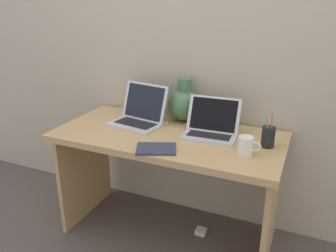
{
  "coord_description": "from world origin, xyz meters",
  "views": [
    {
      "loc": [
        0.77,
        -1.76,
        1.52
      ],
      "look_at": [
        0.0,
        0.0,
        0.79
      ],
      "focal_mm": 36.49,
      "sensor_mm": 36.0,
      "label": 1
    }
  ],
  "objects_px": {
    "power_brick": "(201,231)",
    "coffee_mug": "(246,146)",
    "green_vase": "(184,103)",
    "notebook_stack": "(156,149)",
    "laptop_right": "(212,126)",
    "laptop_left": "(141,113)",
    "pen_cup": "(268,137)"
  },
  "relations": [
    {
      "from": "power_brick",
      "to": "coffee_mug",
      "type": "bearing_deg",
      "value": -34.21
    },
    {
      "from": "green_vase",
      "to": "notebook_stack",
      "type": "xyz_separation_m",
      "value": [
        0.04,
        -0.51,
        -0.11
      ]
    },
    {
      "from": "green_vase",
      "to": "power_brick",
      "type": "relative_size",
      "value": 4.07
    },
    {
      "from": "power_brick",
      "to": "laptop_right",
      "type": "bearing_deg",
      "value": 4.77
    },
    {
      "from": "green_vase",
      "to": "coffee_mug",
      "type": "distance_m",
      "value": 0.62
    },
    {
      "from": "coffee_mug",
      "to": "power_brick",
      "type": "distance_m",
      "value": 0.84
    },
    {
      "from": "laptop_right",
      "to": "green_vase",
      "type": "relative_size",
      "value": 1.15
    },
    {
      "from": "laptop_left",
      "to": "notebook_stack",
      "type": "distance_m",
      "value": 0.44
    },
    {
      "from": "laptop_left",
      "to": "coffee_mug",
      "type": "relative_size",
      "value": 3.0
    },
    {
      "from": "notebook_stack",
      "to": "coffee_mug",
      "type": "height_order",
      "value": "coffee_mug"
    },
    {
      "from": "notebook_stack",
      "to": "pen_cup",
      "type": "xyz_separation_m",
      "value": [
        0.55,
        0.29,
        0.05
      ]
    },
    {
      "from": "coffee_mug",
      "to": "green_vase",
      "type": "bearing_deg",
      "value": 142.77
    },
    {
      "from": "laptop_right",
      "to": "power_brick",
      "type": "xyz_separation_m",
      "value": [
        -0.04,
        -0.0,
        -0.78
      ]
    },
    {
      "from": "notebook_stack",
      "to": "coffee_mug",
      "type": "distance_m",
      "value": 0.48
    },
    {
      "from": "green_vase",
      "to": "pen_cup",
      "type": "bearing_deg",
      "value": -20.93
    },
    {
      "from": "green_vase",
      "to": "pen_cup",
      "type": "height_order",
      "value": "green_vase"
    },
    {
      "from": "laptop_left",
      "to": "power_brick",
      "type": "height_order",
      "value": "laptop_left"
    },
    {
      "from": "notebook_stack",
      "to": "pen_cup",
      "type": "relative_size",
      "value": 1.11
    },
    {
      "from": "notebook_stack",
      "to": "power_brick",
      "type": "distance_m",
      "value": 0.82
    },
    {
      "from": "laptop_left",
      "to": "power_brick",
      "type": "relative_size",
      "value": 5.23
    },
    {
      "from": "laptop_right",
      "to": "pen_cup",
      "type": "xyz_separation_m",
      "value": [
        0.34,
        -0.05,
        0.0
      ]
    },
    {
      "from": "power_brick",
      "to": "laptop_left",
      "type": "bearing_deg",
      "value": 178.61
    },
    {
      "from": "notebook_stack",
      "to": "green_vase",
      "type": "bearing_deg",
      "value": 93.95
    },
    {
      "from": "laptop_left",
      "to": "notebook_stack",
      "type": "bearing_deg",
      "value": -51.1
    },
    {
      "from": "coffee_mug",
      "to": "power_brick",
      "type": "bearing_deg",
      "value": 145.79
    },
    {
      "from": "laptop_left",
      "to": "coffee_mug",
      "type": "bearing_deg",
      "value": -15.63
    },
    {
      "from": "coffee_mug",
      "to": "pen_cup",
      "type": "bearing_deg",
      "value": 59.44
    },
    {
      "from": "notebook_stack",
      "to": "pen_cup",
      "type": "distance_m",
      "value": 0.62
    },
    {
      "from": "notebook_stack",
      "to": "coffee_mug",
      "type": "relative_size",
      "value": 1.74
    },
    {
      "from": "notebook_stack",
      "to": "laptop_right",
      "type": "bearing_deg",
      "value": 57.8
    },
    {
      "from": "laptop_left",
      "to": "notebook_stack",
      "type": "xyz_separation_m",
      "value": [
        0.27,
        -0.34,
        -0.06
      ]
    },
    {
      "from": "notebook_stack",
      "to": "power_brick",
      "type": "relative_size",
      "value": 3.04
    }
  ]
}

